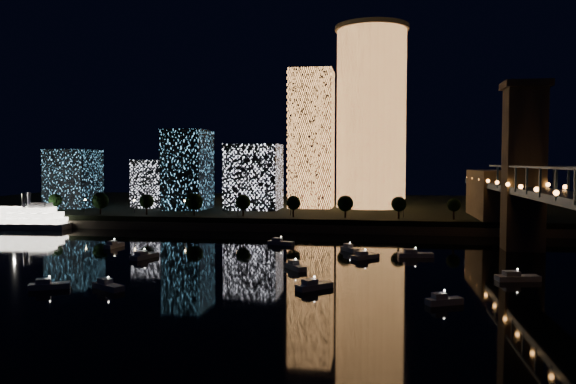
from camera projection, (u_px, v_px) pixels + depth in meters
name	position (u px, v px, depth m)	size (l,w,h in m)	color
ground	(279.00, 276.00, 128.79)	(520.00, 520.00, 0.00)	black
far_bank	(334.00, 208.00, 286.36)	(420.00, 160.00, 5.00)	black
seawall	(317.00, 228.00, 209.53)	(420.00, 6.00, 3.00)	#6B5E4C
tower_cylindrical	(371.00, 117.00, 261.20)	(34.00, 34.00, 83.86)	#E7914A
tower_rectangular	(311.00, 139.00, 261.65)	(20.02, 20.02, 63.70)	#E7914A
midrise_blocks	(174.00, 176.00, 257.77)	(106.82, 31.40, 35.59)	white
riverboat	(8.00, 219.00, 221.56)	(49.18, 13.48, 14.64)	silver
motorboats	(289.00, 263.00, 141.00)	(117.37, 73.36, 2.78)	silver
esplanade_trees	(228.00, 202.00, 220.73)	(165.20, 6.91, 8.96)	black
street_lamps	(237.00, 205.00, 226.39)	(132.70, 0.70, 5.65)	black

